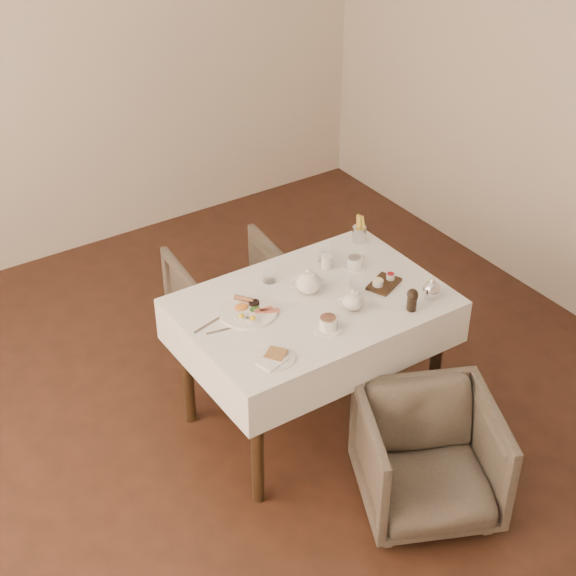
# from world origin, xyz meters

# --- Properties ---
(table) EXTENTS (1.28, 0.88, 0.75)m
(table) POSITION_xyz_m (0.34, 0.15, 0.64)
(table) COLOR black
(table) RESTS_ON ground
(armchair_near) EXTENTS (0.82, 0.82, 0.57)m
(armchair_near) POSITION_xyz_m (0.45, -0.64, 0.29)
(armchair_near) COLOR #443A32
(armchair_near) RESTS_ON ground
(armchair_far) EXTENTS (0.66, 0.68, 0.57)m
(armchair_far) POSITION_xyz_m (0.36, 1.01, 0.28)
(armchair_far) COLOR #443A32
(armchair_far) RESTS_ON ground
(breakfast_plate) EXTENTS (0.28, 0.28, 0.04)m
(breakfast_plate) POSITION_xyz_m (0.02, 0.24, 0.76)
(breakfast_plate) COLOR white
(breakfast_plate) RESTS_ON table
(side_plate) EXTENTS (0.19, 0.18, 0.02)m
(side_plate) POSITION_xyz_m (-0.07, -0.14, 0.76)
(side_plate) COLOR white
(side_plate) RESTS_ON table
(teapot_centre) EXTENTS (0.22, 0.20, 0.14)m
(teapot_centre) POSITION_xyz_m (0.36, 0.22, 0.83)
(teapot_centre) COLOR white
(teapot_centre) RESTS_ON table
(teapot_front) EXTENTS (0.18, 0.16, 0.12)m
(teapot_front) POSITION_xyz_m (0.45, -0.02, 0.81)
(teapot_front) COLOR white
(teapot_front) RESTS_ON table
(creamer) EXTENTS (0.06, 0.06, 0.07)m
(creamer) POSITION_xyz_m (0.57, 0.35, 0.79)
(creamer) COLOR white
(creamer) RESTS_ON table
(teacup_near) EXTENTS (0.14, 0.14, 0.07)m
(teacup_near) POSITION_xyz_m (0.26, -0.08, 0.79)
(teacup_near) COLOR white
(teacup_near) RESTS_ON table
(teacup_far) EXTENTS (0.13, 0.13, 0.06)m
(teacup_far) POSITION_xyz_m (0.69, 0.28, 0.78)
(teacup_far) COLOR white
(teacup_far) RESTS_ON table
(glass_left) EXTENTS (0.07, 0.07, 0.09)m
(glass_left) POSITION_xyz_m (0.25, 0.41, 0.80)
(glass_left) COLOR silver
(glass_left) RESTS_ON table
(glass_mid) EXTENTS (0.06, 0.06, 0.09)m
(glass_mid) POSITION_xyz_m (0.54, 0.07, 0.80)
(glass_mid) COLOR silver
(glass_mid) RESTS_ON table
(glass_right) EXTENTS (0.07, 0.07, 0.09)m
(glass_right) POSITION_xyz_m (0.60, 0.42, 0.80)
(glass_right) COLOR silver
(glass_right) RESTS_ON table
(condiment_board) EXTENTS (0.21, 0.18, 0.04)m
(condiment_board) POSITION_xyz_m (0.71, 0.07, 0.77)
(condiment_board) COLOR black
(condiment_board) RESTS_ON table
(pepper_mill_left) EXTENTS (0.05, 0.05, 0.10)m
(pepper_mill_left) POSITION_xyz_m (0.69, -0.18, 0.81)
(pepper_mill_left) COLOR black
(pepper_mill_left) RESTS_ON table
(pepper_mill_right) EXTENTS (0.06, 0.06, 0.11)m
(pepper_mill_right) POSITION_xyz_m (0.69, -0.17, 0.81)
(pepper_mill_right) COLOR black
(pepper_mill_right) RESTS_ON table
(silver_pot) EXTENTS (0.12, 0.10, 0.12)m
(silver_pot) POSITION_xyz_m (0.83, -0.15, 0.81)
(silver_pot) COLOR white
(silver_pot) RESTS_ON table
(fries_cup) EXTENTS (0.07, 0.07, 0.16)m
(fries_cup) POSITION_xyz_m (0.87, 0.48, 0.82)
(fries_cup) COLOR silver
(fries_cup) RESTS_ON table
(cutlery_fork) EXTENTS (0.19, 0.06, 0.00)m
(cutlery_fork) POSITION_xyz_m (-0.18, 0.26, 0.76)
(cutlery_fork) COLOR silver
(cutlery_fork) RESTS_ON table
(cutlery_knife) EXTENTS (0.19, 0.05, 0.00)m
(cutlery_knife) POSITION_xyz_m (-0.14, 0.18, 0.76)
(cutlery_knife) COLOR silver
(cutlery_knife) RESTS_ON table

